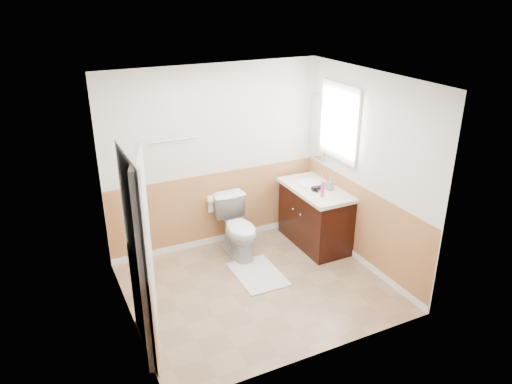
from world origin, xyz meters
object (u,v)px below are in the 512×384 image
bath_mat (258,274)px  soap_dispenser (330,183)px  vanity_cabinet (315,217)px  lotion_bottle (323,189)px  toilet (238,228)px

bath_mat → soap_dispenser: soap_dispenser is taller
vanity_cabinet → soap_dispenser: 0.57m
soap_dispenser → bath_mat: bearing=-167.5°
bath_mat → lotion_bottle: (0.99, 0.11, 0.95)m
lotion_bottle → soap_dispenser: bearing=35.8°
bath_mat → toilet: bearing=90.0°
lotion_bottle → toilet: bearing=153.8°
bath_mat → lotion_bottle: lotion_bottle is taller
toilet → vanity_cabinet: 1.11m
lotion_bottle → soap_dispenser: size_ratio=1.20×
toilet → lotion_bottle: 1.24m
bath_mat → lotion_bottle: bearing=6.3°
lotion_bottle → vanity_cabinet: bearing=71.1°
toilet → bath_mat: bearing=-89.5°
bath_mat → vanity_cabinet: vanity_cabinet is taller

